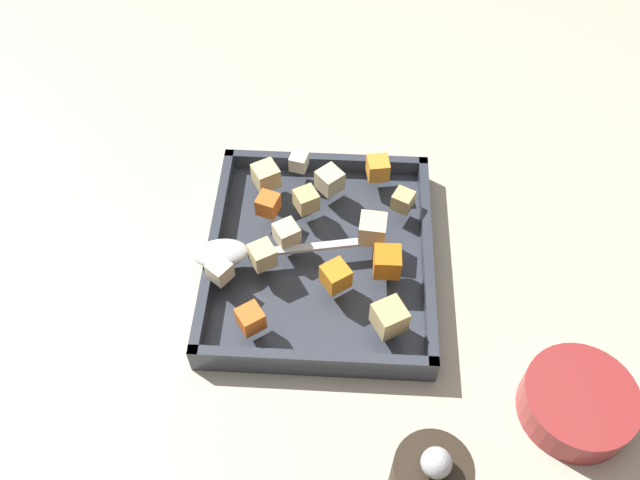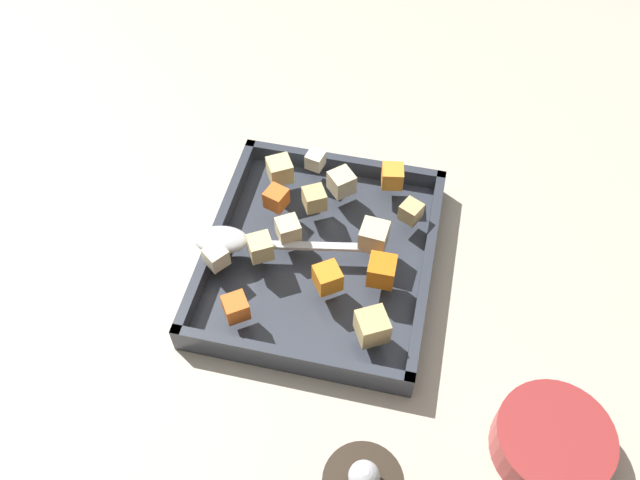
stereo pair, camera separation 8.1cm
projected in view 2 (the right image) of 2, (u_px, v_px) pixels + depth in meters
The scene contains 19 objects.
ground_plane at pixel (328, 255), 0.86m from camera, with size 4.00×4.00×0.00m, color #BCB29E.
baking_dish at pixel (320, 258), 0.84m from camera, with size 0.31×0.28×0.04m.
carrot_chunk_near_left at pixel (382, 271), 0.78m from camera, with size 0.03×0.03×0.03m, color orange.
carrot_chunk_under_handle at pixel (392, 176), 0.87m from camera, with size 0.03×0.03×0.03m, color orange.
carrot_chunk_center at pixel (236, 307), 0.75m from camera, with size 0.03×0.03×0.03m, color orange.
carrot_chunk_heap_top at pixel (276, 198), 0.85m from camera, with size 0.03×0.03×0.03m, color orange.
carrot_chunk_corner_ne at pixel (328, 278), 0.77m from camera, with size 0.03×0.03×0.03m, color orange.
potato_chunk_far_right at pixel (314, 199), 0.85m from camera, with size 0.03×0.03×0.03m, color tan.
potato_chunk_back_center at pixel (341, 182), 0.86m from camera, with size 0.03×0.03×0.03m, color beige.
potato_chunk_corner_se at pixel (216, 257), 0.79m from camera, with size 0.02×0.02×0.02m, color beige.
potato_chunk_near_spoon at pixel (372, 326), 0.73m from camera, with size 0.03×0.03×0.03m, color tan.
potato_chunk_mid_right at pixel (280, 170), 0.87m from camera, with size 0.03×0.03×0.03m, color #E0CC89.
potato_chunk_rim_edge at pixel (288, 229), 0.82m from camera, with size 0.03×0.03×0.03m, color beige.
potato_chunk_far_left at pixel (374, 235), 0.81m from camera, with size 0.03×0.03×0.03m, color beige.
potato_chunk_mid_left at pixel (260, 247), 0.80m from camera, with size 0.03×0.03×0.03m, color #E0CC89.
potato_chunk_corner_sw at pixel (411, 212), 0.84m from camera, with size 0.02×0.02×0.02m, color tan.
parsnip_chunk_heap_side at pixel (315, 160), 0.89m from camera, with size 0.02×0.02×0.02m, color silver.
serving_spoon at pixel (232, 241), 0.81m from camera, with size 0.07×0.22×0.02m.
small_prep_bowl at pixel (552, 442), 0.69m from camera, with size 0.12×0.12×0.04m, color maroon.
Camera 2 is at (0.49, 0.10, 0.70)m, focal length 37.50 mm.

